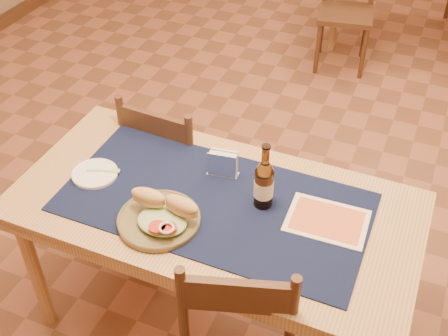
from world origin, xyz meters
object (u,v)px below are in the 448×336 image
at_px(chair_main_far, 174,163).
at_px(beer_bottle, 264,183).
at_px(main_table, 214,217).
at_px(napkin_holder, 223,164).
at_px(sandwich_plate, 161,216).

xyz_separation_m(chair_main_far, beer_bottle, (0.60, -0.39, 0.39)).
bearing_deg(main_table, chair_main_far, 132.85).
xyz_separation_m(chair_main_far, napkin_holder, (0.39, -0.29, 0.34)).
bearing_deg(beer_bottle, chair_main_far, 146.93).
bearing_deg(beer_bottle, sandwich_plate, -142.57).
height_order(main_table, napkin_holder, napkin_holder).
relative_size(main_table, chair_main_far, 1.78).
height_order(sandwich_plate, beer_bottle, beer_bottle).
bearing_deg(napkin_holder, chair_main_far, 143.39).
bearing_deg(chair_main_far, napkin_holder, -36.61).
distance_m(main_table, sandwich_plate, 0.26).
bearing_deg(napkin_holder, main_table, -78.76).
bearing_deg(beer_bottle, main_table, -160.77).
height_order(chair_main_far, beer_bottle, beer_bottle).
height_order(chair_main_far, sandwich_plate, chair_main_far).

